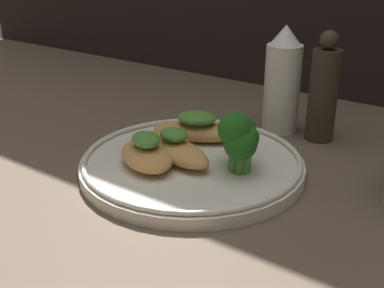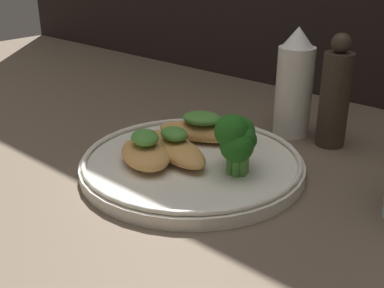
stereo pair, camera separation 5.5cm
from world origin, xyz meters
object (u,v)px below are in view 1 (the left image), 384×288
Objects in this scene: plate at (192,163)px; broccoli_bunch at (239,136)px; pepper_grinder at (323,92)px; sauce_bottle at (282,82)px.

plate is 3.79× the size of broccoli_bunch.
sauce_bottle is at bearing 180.00° from pepper_grinder.
plate is at bearing -98.00° from sauce_bottle.
pepper_grinder reaches higher than plate.
pepper_grinder reaches higher than broccoli_bunch.
broccoli_bunch is at bearing -98.90° from pepper_grinder.
sauce_bottle reaches higher than broccoli_bunch.
sauce_bottle is (-3.21, 17.34, 1.60)cm from broccoli_bunch.
sauce_bottle is 1.01× the size of pepper_grinder.
broccoli_bunch is 0.47× the size of pepper_grinder.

